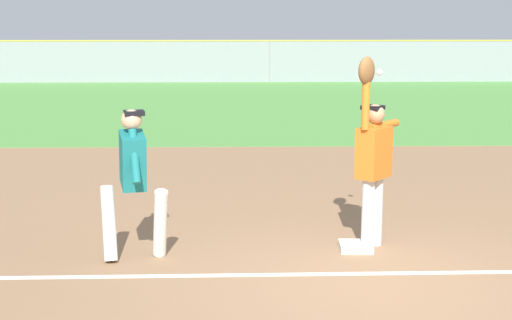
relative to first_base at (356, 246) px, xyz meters
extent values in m
plane|color=#936D4C|center=(-0.06, -1.24, -0.04)|extent=(75.83, 75.83, 0.00)
cube|color=#549342|center=(-0.06, 15.19, -0.04)|extent=(52.69, 15.92, 0.01)
cube|color=white|center=(0.00, 0.00, 0.00)|extent=(0.39, 0.39, 0.08)
cylinder|color=silver|center=(0.27, 0.20, 0.39)|extent=(0.21, 0.21, 0.85)
cylinder|color=silver|center=(0.14, 0.04, 0.39)|extent=(0.21, 0.21, 0.85)
cube|color=orange|center=(0.21, 0.12, 1.11)|extent=(0.48, 0.50, 0.60)
sphere|color=tan|center=(0.21, 0.12, 1.56)|extent=(0.32, 0.32, 0.23)
cube|color=black|center=(0.18, 0.14, 1.64)|extent=(0.30, 0.29, 0.05)
cylinder|color=orange|center=(0.07, -0.05, 1.72)|extent=(0.13, 0.13, 0.62)
cylinder|color=orange|center=(0.35, 0.29, 1.41)|extent=(0.47, 0.53, 0.09)
ellipsoid|color=brown|center=(0.07, -0.05, 2.08)|extent=(0.29, 0.30, 0.32)
cylinder|color=white|center=(-2.27, -0.32, 0.38)|extent=(0.25, 0.46, 0.85)
cylinder|color=white|center=(-2.85, -0.29, 0.38)|extent=(0.25, 0.46, 0.85)
cube|color=#197272|center=(-2.56, -0.30, 1.11)|extent=(0.38, 0.57, 0.66)
sphere|color=#DBAD84|center=(-2.56, -0.30, 1.56)|extent=(0.28, 0.28, 0.23)
cube|color=black|center=(-2.53, -0.30, 1.64)|extent=(0.26, 0.25, 0.05)
cylinder|color=#197272|center=(-2.61, -0.09, 1.19)|extent=(0.18, 0.41, 0.58)
cylinder|color=#197272|center=(-2.51, -0.52, 1.19)|extent=(0.18, 0.41, 0.58)
sphere|color=white|center=(0.28, 0.35, 2.03)|extent=(0.07, 0.07, 0.07)
cube|color=#93999E|center=(-0.06, 23.15, 0.81)|extent=(52.69, 0.06, 1.69)
cylinder|color=yellow|center=(-0.06, 23.15, 1.68)|extent=(52.69, 0.06, 0.06)
cylinder|color=gray|center=(-0.06, 23.15, 0.81)|extent=(0.08, 0.08, 1.69)
cube|color=#1E6B33|center=(-9.45, 26.25, 0.53)|extent=(4.56, 2.30, 0.55)
cube|color=#2D333D|center=(-9.45, 26.25, 1.01)|extent=(2.35, 1.94, 0.40)
cylinder|color=black|center=(-8.10, 27.33, 0.26)|extent=(0.62, 0.27, 0.60)
cylinder|color=black|center=(-7.92, 25.44, 0.26)|extent=(0.62, 0.27, 0.60)
cylinder|color=black|center=(-10.99, 27.06, 0.26)|extent=(0.62, 0.27, 0.60)
cylinder|color=black|center=(-10.81, 25.17, 0.26)|extent=(0.62, 0.27, 0.60)
cube|color=#B7B7BC|center=(-4.22, 26.82, 0.53)|extent=(4.41, 1.93, 0.55)
cube|color=#2D333D|center=(-4.22, 26.82, 1.01)|extent=(2.21, 1.76, 0.40)
cylinder|color=black|center=(-2.76, 27.76, 0.26)|extent=(0.60, 0.22, 0.60)
cylinder|color=black|center=(-2.78, 25.86, 0.26)|extent=(0.60, 0.22, 0.60)
cylinder|color=black|center=(-5.66, 27.78, 0.26)|extent=(0.60, 0.22, 0.60)
cylinder|color=black|center=(-5.68, 25.88, 0.26)|extent=(0.60, 0.22, 0.60)
cube|color=#23389E|center=(1.51, 26.81, 0.53)|extent=(4.58, 2.37, 0.55)
cube|color=#2D333D|center=(1.51, 26.81, 1.01)|extent=(2.38, 1.98, 0.40)
cylinder|color=black|center=(2.85, 27.91, 0.26)|extent=(0.62, 0.28, 0.60)
cylinder|color=black|center=(3.06, 26.02, 0.26)|extent=(0.62, 0.28, 0.60)
cylinder|color=black|center=(-0.03, 27.60, 0.26)|extent=(0.62, 0.28, 0.60)
cylinder|color=black|center=(0.17, 25.71, 0.26)|extent=(0.62, 0.28, 0.60)
cube|color=tan|center=(6.86, 26.61, 0.53)|extent=(4.50, 2.15, 0.55)
cube|color=#2D333D|center=(6.86, 26.61, 1.01)|extent=(2.30, 1.87, 0.40)
cylinder|color=black|center=(8.26, 27.64, 0.26)|extent=(0.61, 0.25, 0.60)
cylinder|color=black|center=(8.37, 25.75, 0.26)|extent=(0.61, 0.25, 0.60)
cylinder|color=black|center=(5.36, 27.47, 0.26)|extent=(0.61, 0.25, 0.60)
cylinder|color=black|center=(5.47, 25.58, 0.26)|extent=(0.61, 0.25, 0.60)
camera|label=1|loc=(-1.39, -8.59, 2.69)|focal=53.14mm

